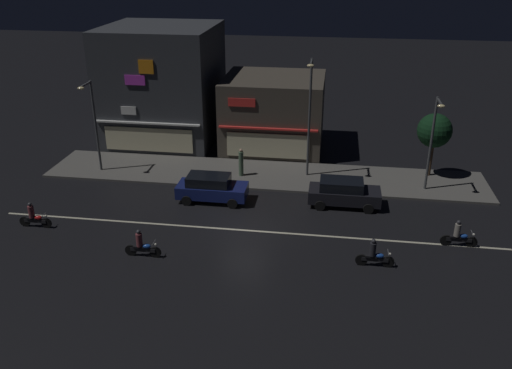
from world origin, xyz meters
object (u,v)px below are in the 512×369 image
streetlamp_east (433,136)px  motorcycle_following (34,217)px  streetlamp_mid (310,110)px  parked_car_near_kerb (344,192)px  pedestrian_on_sidewalk (241,163)px  streetlamp_west (93,119)px  motorcycle_lead (374,255)px  traffic_cone (313,195)px  parked_car_trailing (211,188)px  motorcycle_trailing_far (142,245)px  motorcycle_opposite_lane (459,236)px

streetlamp_east → motorcycle_following: size_ratio=3.19×
streetlamp_mid → parked_car_near_kerb: (2.43, -3.93, -3.88)m
pedestrian_on_sidewalk → parked_car_near_kerb: pedestrian_on_sidewalk is taller
streetlamp_west → motorcycle_lead: (18.24, -9.32, -3.28)m
traffic_cone → parked_car_trailing: bearing=-170.2°
motorcycle_trailing_far → traffic_cone: motorcycle_trailing_far is taller
streetlamp_mid → motorcycle_trailing_far: streetlamp_mid is taller
traffic_cone → motorcycle_opposite_lane: bearing=-30.6°
streetlamp_west → motorcycle_lead: size_ratio=3.32×
parked_car_near_kerb → motorcycle_opposite_lane: (5.96, -4.02, -0.24)m
streetlamp_mid → motorcycle_lead: bearing=-69.7°
streetlamp_east → motorcycle_lead: streetlamp_east is taller
parked_car_near_kerb → motorcycle_following: (-17.13, -5.32, -0.24)m
parked_car_near_kerb → motorcycle_trailing_far: bearing=36.3°
motorcycle_following → parked_car_trailing: bearing=-152.5°
traffic_cone → motorcycle_lead: bearing=-65.3°
parked_car_trailing → motorcycle_lead: size_ratio=2.26×
streetlamp_mid → motorcycle_trailing_far: (-7.69, -11.35, -4.12)m
streetlamp_mid → streetlamp_east: bearing=-9.2°
pedestrian_on_sidewalk → traffic_cone: 5.83m
motorcycle_lead → motorcycle_opposite_lane: (4.47, 2.60, 0.00)m
motorcycle_lead → parked_car_trailing: bearing=-28.6°
streetlamp_east → parked_car_trailing: streetlamp_east is taller
motorcycle_following → motorcycle_opposite_lane: 23.13m
parked_car_near_kerb → motorcycle_trailing_far: size_ratio=2.26×
motorcycle_following → motorcycle_trailing_far: same height
streetlamp_east → traffic_cone: bearing=-163.4°
streetlamp_west → parked_car_trailing: bearing=-20.2°
streetlamp_west → streetlamp_mid: bearing=5.0°
streetlamp_east → motorcycle_trailing_far: 18.65m
streetlamp_west → pedestrian_on_sidewalk: bearing=3.9°
parked_car_trailing → motorcycle_trailing_far: 7.22m
streetlamp_west → motorcycle_opposite_lane: 23.91m
motorcycle_lead → streetlamp_west: bearing=-23.0°
streetlamp_east → pedestrian_on_sidewalk: size_ratio=3.15×
streetlamp_west → parked_car_trailing: (8.69, -3.19, -3.05)m
traffic_cone → pedestrian_on_sidewalk: bearing=151.1°
streetlamp_west → motorcycle_opposite_lane: streetlamp_west is taller
parked_car_near_kerb → motorcycle_lead: 6.80m
streetlamp_west → motorcycle_lead: streetlamp_west is taller
streetlamp_west → parked_car_trailing: size_ratio=1.47×
motorcycle_lead → motorcycle_following: 18.67m
parked_car_near_kerb → traffic_cone: 2.00m
streetlamp_east → parked_car_trailing: 14.00m
parked_car_near_kerb → motorcycle_opposite_lane: bearing=146.0°
streetlamp_west → motorcycle_following: size_ratio=3.32×
streetlamp_west → parked_car_near_kerb: streetlamp_west is taller
parked_car_trailing → motorcycle_opposite_lane: size_ratio=2.26×
streetlamp_west → streetlamp_mid: 14.41m
streetlamp_mid → streetlamp_east: (7.67, -1.25, -0.97)m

